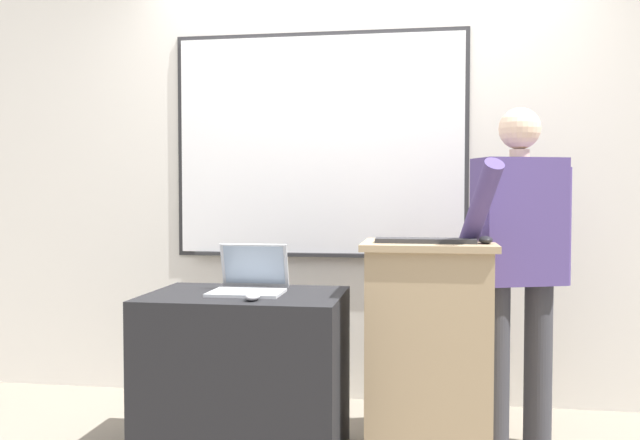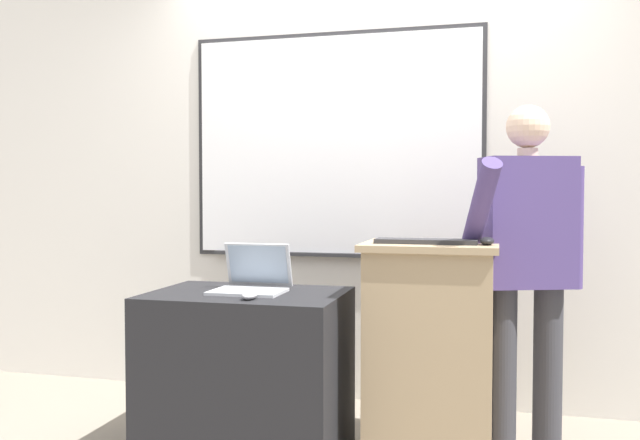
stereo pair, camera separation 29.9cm
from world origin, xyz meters
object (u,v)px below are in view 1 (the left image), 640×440
(lectern_podium, at_px, (428,350))
(laptop, at_px, (250,279))
(side_desk, at_px, (246,376))
(computer_mouse_by_keyboard, at_px, (486,240))
(wireless_keyboard, at_px, (426,241))
(computer_mouse_by_laptop, at_px, (253,296))
(person_presenter, at_px, (518,256))

(lectern_podium, height_order, laptop, lectern_podium)
(side_desk, distance_m, computer_mouse_by_keyboard, 1.23)
(laptop, distance_m, wireless_keyboard, 0.81)
(lectern_podium, relative_size, laptop, 3.05)
(wireless_keyboard, xyz_separation_m, computer_mouse_by_keyboard, (0.26, -0.01, 0.01))
(computer_mouse_by_laptop, relative_size, computer_mouse_by_keyboard, 1.00)
(lectern_podium, relative_size, computer_mouse_by_keyboard, 9.83)
(person_presenter, relative_size, wireless_keyboard, 3.65)
(computer_mouse_by_laptop, distance_m, computer_mouse_by_keyboard, 1.03)
(lectern_podium, bearing_deg, wireless_keyboard, -103.35)
(side_desk, xyz_separation_m, computer_mouse_by_keyboard, (1.06, 0.06, 0.62))
(side_desk, bearing_deg, wireless_keyboard, 5.02)
(side_desk, height_order, computer_mouse_by_laptop, computer_mouse_by_laptop)
(side_desk, relative_size, person_presenter, 0.55)
(computer_mouse_by_keyboard, bearing_deg, computer_mouse_by_laptop, -165.76)
(side_desk, relative_size, wireless_keyboard, 2.00)
(laptop, relative_size, computer_mouse_by_laptop, 3.22)
(computer_mouse_by_keyboard, bearing_deg, laptop, -179.42)
(person_presenter, bearing_deg, computer_mouse_by_keyboard, -144.42)
(lectern_podium, bearing_deg, person_presenter, 22.77)
(lectern_podium, distance_m, person_presenter, 0.61)
(computer_mouse_by_keyboard, bearing_deg, wireless_keyboard, 177.11)
(laptop, bearing_deg, computer_mouse_by_laptop, -73.01)
(lectern_podium, height_order, computer_mouse_by_laptop, lectern_podium)
(side_desk, xyz_separation_m, wireless_keyboard, (0.80, 0.07, 0.62))
(laptop, height_order, computer_mouse_by_keyboard, computer_mouse_by_keyboard)
(computer_mouse_by_keyboard, bearing_deg, side_desk, -176.90)
(person_presenter, distance_m, wireless_keyboard, 0.49)
(laptop, distance_m, computer_mouse_by_laptop, 0.25)
(person_presenter, relative_size, computer_mouse_by_laptop, 15.96)
(computer_mouse_by_laptop, xyz_separation_m, computer_mouse_by_keyboard, (0.97, 0.25, 0.23))
(lectern_podium, bearing_deg, computer_mouse_by_keyboard, -16.51)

